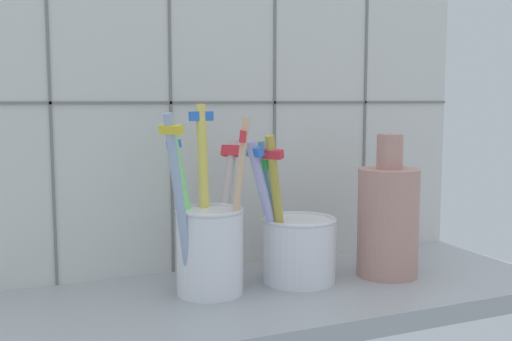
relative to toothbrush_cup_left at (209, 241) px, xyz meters
The scene contains 5 objects.
counter_slab 8.44cm from the toothbrush_cup_left, 20.91° to the right, with size 64.00×22.00×2.00cm, color #9EA3A8.
tile_wall_back 18.85cm from the toothbrush_cup_left, 62.79° to the left, with size 64.00×2.20×45.00cm.
toothbrush_cup_left is the anchor object (origin of this frame).
toothbrush_cup_right 10.03cm from the toothbrush_cup_left, ahead, with size 10.84×8.04×16.16cm.
ceramic_vase 20.56cm from the toothbrush_cup_left, ahead, with size 6.79×6.79×15.89cm.
Camera 1 is at (-25.31, -56.15, 21.68)cm, focal length 43.31 mm.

